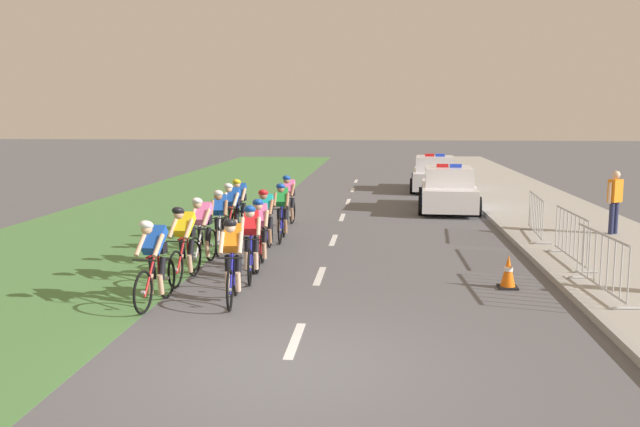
% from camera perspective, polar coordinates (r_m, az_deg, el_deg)
% --- Properties ---
extents(ground_plane, '(160.00, 160.00, 0.00)m').
position_cam_1_polar(ground_plane, '(9.07, -2.93, -12.66)').
color(ground_plane, '#56565B').
extents(sidewalk_slab, '(4.15, 60.00, 0.12)m').
position_cam_1_polar(sidewalk_slab, '(23.26, 18.59, -0.02)').
color(sidewalk_slab, '#A3A099').
rests_on(sidewalk_slab, ground).
extents(kerb_edge, '(0.16, 60.00, 0.13)m').
position_cam_1_polar(kerb_edge, '(22.87, 13.72, 0.06)').
color(kerb_edge, '#9E9E99').
rests_on(kerb_edge, ground).
extents(grass_verge, '(7.00, 60.00, 0.01)m').
position_cam_1_polar(grass_verge, '(23.78, -12.90, 0.24)').
color(grass_verge, '#4C7F42').
rests_on(grass_verge, ground).
extents(lane_markings_centre, '(0.14, 29.60, 0.01)m').
position_cam_1_polar(lane_markings_centre, '(19.72, 1.54, -1.18)').
color(lane_markings_centre, white).
rests_on(lane_markings_centre, ground).
extents(cyclist_lead, '(0.44, 1.72, 1.56)m').
position_cam_1_polar(cyclist_lead, '(11.88, -13.73, -3.88)').
color(cyclist_lead, black).
rests_on(cyclist_lead, ground).
extents(cyclist_second, '(0.45, 1.72, 1.56)m').
position_cam_1_polar(cyclist_second, '(11.81, -7.36, -3.78)').
color(cyclist_second, black).
rests_on(cyclist_second, ground).
extents(cyclist_third, '(0.44, 1.72, 1.56)m').
position_cam_1_polar(cyclist_third, '(13.42, -11.31, -2.42)').
color(cyclist_third, black).
rests_on(cyclist_third, ground).
extents(cyclist_fourth, '(0.46, 1.72, 1.56)m').
position_cam_1_polar(cyclist_fourth, '(13.45, -5.79, -2.28)').
color(cyclist_fourth, black).
rests_on(cyclist_fourth, ground).
extents(cyclist_fifth, '(0.45, 1.72, 1.56)m').
position_cam_1_polar(cyclist_fifth, '(14.81, -9.84, -1.38)').
color(cyclist_fifth, black).
rests_on(cyclist_fifth, ground).
extents(cyclist_sixth, '(0.44, 1.72, 1.56)m').
position_cam_1_polar(cyclist_sixth, '(14.44, -5.07, -1.54)').
color(cyclist_sixth, black).
rests_on(cyclist_sixth, ground).
extents(cyclist_seventh, '(0.45, 1.72, 1.56)m').
position_cam_1_polar(cyclist_seventh, '(16.18, -8.38, -0.54)').
color(cyclist_seventh, black).
rests_on(cyclist_seventh, ground).
extents(cyclist_eighth, '(0.42, 1.72, 1.56)m').
position_cam_1_polar(cyclist_eighth, '(16.18, -4.58, -0.47)').
color(cyclist_eighth, black).
rests_on(cyclist_eighth, ground).
extents(cyclist_ninth, '(0.45, 1.72, 1.56)m').
position_cam_1_polar(cyclist_ninth, '(17.72, -7.38, 0.25)').
color(cyclist_ninth, black).
rests_on(cyclist_ninth, ground).
extents(cyclist_tenth, '(0.42, 1.72, 1.56)m').
position_cam_1_polar(cyclist_tenth, '(17.58, -3.21, 0.24)').
color(cyclist_tenth, black).
rests_on(cyclist_tenth, ground).
extents(cyclist_eleventh, '(0.43, 1.72, 1.56)m').
position_cam_1_polar(cyclist_eleventh, '(18.81, -6.77, 0.72)').
color(cyclist_eleventh, black).
rests_on(cyclist_eleventh, ground).
extents(cyclist_twelfth, '(0.44, 1.72, 1.56)m').
position_cam_1_polar(cyclist_twelfth, '(19.83, -2.65, 1.16)').
color(cyclist_twelfth, black).
rests_on(cyclist_twelfth, ground).
extents(police_car_nearest, '(2.19, 4.49, 1.59)m').
position_cam_1_polar(police_car_nearest, '(23.66, 10.70, 1.91)').
color(police_car_nearest, white).
rests_on(police_car_nearest, ground).
extents(police_car_second, '(2.23, 4.51, 1.59)m').
position_cam_1_polar(police_car_second, '(29.77, 9.56, 3.22)').
color(police_car_second, silver).
rests_on(police_car_second, ground).
extents(crowd_barrier_front, '(0.63, 2.32, 1.07)m').
position_cam_1_polar(crowd_barrier_front, '(12.98, 22.49, -3.89)').
color(crowd_barrier_front, '#B7BABF').
rests_on(crowd_barrier_front, sidewalk_slab).
extents(crowd_barrier_middle, '(0.53, 2.32, 1.07)m').
position_cam_1_polar(crowd_barrier_middle, '(15.49, 20.27, -1.89)').
color(crowd_barrier_middle, '#B7BABF').
rests_on(crowd_barrier_middle, sidewalk_slab).
extents(crowd_barrier_rear, '(0.66, 2.32, 1.07)m').
position_cam_1_polar(crowd_barrier_rear, '(18.39, 17.64, -0.23)').
color(crowd_barrier_rear, '#B7BABF').
rests_on(crowd_barrier_rear, sidewalk_slab).
extents(traffic_cone_near, '(0.36, 0.36, 0.64)m').
position_cam_1_polar(traffic_cone_near, '(13.30, 15.50, -4.75)').
color(traffic_cone_near, black).
rests_on(traffic_cone_near, ground).
extents(spectator_closest, '(0.46, 0.39, 1.68)m').
position_cam_1_polar(spectator_closest, '(19.46, 23.48, 1.22)').
color(spectator_closest, '#23284C').
rests_on(spectator_closest, sidewalk_slab).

